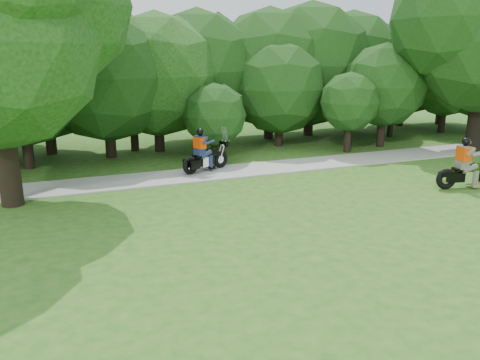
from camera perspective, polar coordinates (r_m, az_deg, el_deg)
ground at (r=14.04m, az=20.23°, el=-5.48°), size 100.00×100.00×0.00m
walkway at (r=20.36m, az=5.14°, el=1.65°), size 60.00×2.20×0.06m
tree_line at (r=26.11m, az=-0.52°, el=12.84°), size 39.88×12.60×7.78m
chopper_motorcycle at (r=18.77m, az=25.97°, el=1.14°), size 2.61×1.00×1.88m
touring_motorcycle at (r=19.19m, az=-4.54°, el=2.93°), size 2.26×1.34×1.80m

